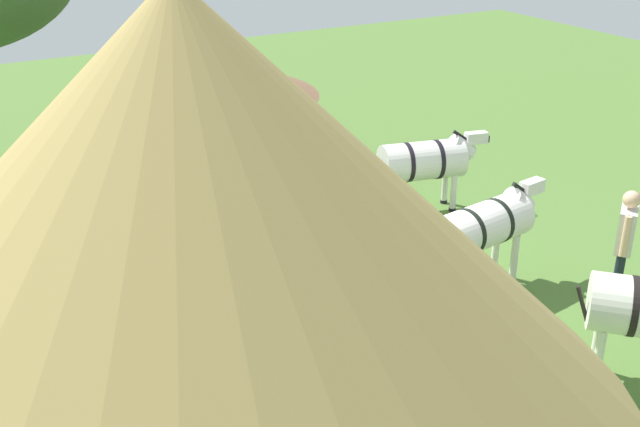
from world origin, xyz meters
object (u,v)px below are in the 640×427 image
object	(u,v)px
shade_umbrella	(204,75)
zebra_nearest_camera	(484,226)
thatched_hut	(199,340)
standing_watcher	(625,238)
patio_chair_near_hut	(273,192)
patio_dining_table	(212,203)
guest_beside_umbrella	(264,150)
striped_lounge_chair	(375,340)
patio_chair_near_lawn	(219,243)
patio_chair_west_end	(145,200)
zebra_by_umbrella	(425,161)

from	to	relation	value
shade_umbrella	zebra_nearest_camera	distance (m)	4.84
thatched_hut	standing_watcher	bearing A→B (deg)	-73.43
shade_umbrella	patio_chair_near_hut	size ratio (longest dim) A/B	3.99
patio_dining_table	standing_watcher	size ratio (longest dim) A/B	0.85
guest_beside_umbrella	zebra_nearest_camera	bearing A→B (deg)	-100.11
striped_lounge_chair	zebra_nearest_camera	distance (m)	2.53
thatched_hut	shade_umbrella	xyz separation A→B (m)	(6.89, -2.74, -0.03)
thatched_hut	zebra_nearest_camera	xyz separation A→B (m)	(3.35, -5.53, -1.80)
patio_chair_near_lawn	zebra_nearest_camera	bearing A→B (deg)	-19.24
patio_chair_west_end	zebra_by_umbrella	distance (m)	4.95
thatched_hut	striped_lounge_chair	bearing A→B (deg)	-50.65
thatched_hut	standing_watcher	xyz separation A→B (m)	(2.06, -6.93, -1.78)
patio_chair_west_end	zebra_nearest_camera	world-z (taller)	zebra_nearest_camera
striped_lounge_chair	zebra_nearest_camera	world-z (taller)	zebra_nearest_camera
shade_umbrella	patio_chair_west_end	distance (m)	2.62
striped_lounge_chair	zebra_by_umbrella	distance (m)	4.85
striped_lounge_chair	zebra_by_umbrella	world-z (taller)	zebra_by_umbrella
thatched_hut	standing_watcher	world-z (taller)	thatched_hut
shade_umbrella	zebra_nearest_camera	bearing A→B (deg)	-141.79
patio_chair_near_lawn	zebra_by_umbrella	world-z (taller)	zebra_by_umbrella
zebra_nearest_camera	guest_beside_umbrella	bearing A→B (deg)	-171.92
patio_chair_near_hut	zebra_by_umbrella	distance (m)	2.76
guest_beside_umbrella	patio_chair_near_lawn	bearing A→B (deg)	-156.27
shade_umbrella	patio_chair_near_lawn	world-z (taller)	shade_umbrella
patio_chair_near_hut	guest_beside_umbrella	size ratio (longest dim) A/B	0.53
patio_chair_west_end	striped_lounge_chair	xyz separation A→B (m)	(-5.19, -1.33, -0.27)
standing_watcher	striped_lounge_chair	size ratio (longest dim) A/B	1.82
patio_dining_table	thatched_hut	bearing A→B (deg)	158.28
patio_dining_table	standing_watcher	world-z (taller)	standing_watcher
standing_watcher	zebra_by_umbrella	bearing A→B (deg)	58.07
patio_chair_near_hut	standing_watcher	distance (m)	5.88
zebra_by_umbrella	zebra_nearest_camera	bearing A→B (deg)	-6.03
patio_chair_west_end	guest_beside_umbrella	xyz separation A→B (m)	(0.04, -2.29, 0.51)
shade_umbrella	standing_watcher	size ratio (longest dim) A/B	2.03
thatched_hut	patio_chair_near_lawn	world-z (taller)	thatched_hut
zebra_by_umbrella	striped_lounge_chair	bearing A→B (deg)	-29.67
zebra_by_umbrella	patio_chair_near_lawn	bearing A→B (deg)	-70.03
patio_chair_near_hut	patio_chair_west_end	bearing A→B (deg)	60.57
patio_chair_west_end	zebra_nearest_camera	xyz separation A→B (m)	(-4.48, -3.63, 0.52)
standing_watcher	striped_lounge_chair	distance (m)	3.84
thatched_hut	patio_chair_near_hut	distance (m)	8.49
patio_dining_table	zebra_by_umbrella	distance (m)	3.87
shade_umbrella	patio_chair_west_end	xyz separation A→B (m)	(0.95, 0.84, -2.29)
patio_dining_table	zebra_nearest_camera	distance (m)	4.52
patio_chair_near_lawn	guest_beside_umbrella	size ratio (longest dim) A/B	0.53
zebra_by_umbrella	standing_watcher	bearing A→B (deg)	19.41
patio_dining_table	patio_chair_near_lawn	distance (m)	1.27
patio_dining_table	patio_chair_near_lawn	bearing A→B (deg)	162.85
patio_chair_near_lawn	guest_beside_umbrella	distance (m)	2.90
shade_umbrella	patio_chair_near_hut	world-z (taller)	shade_umbrella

